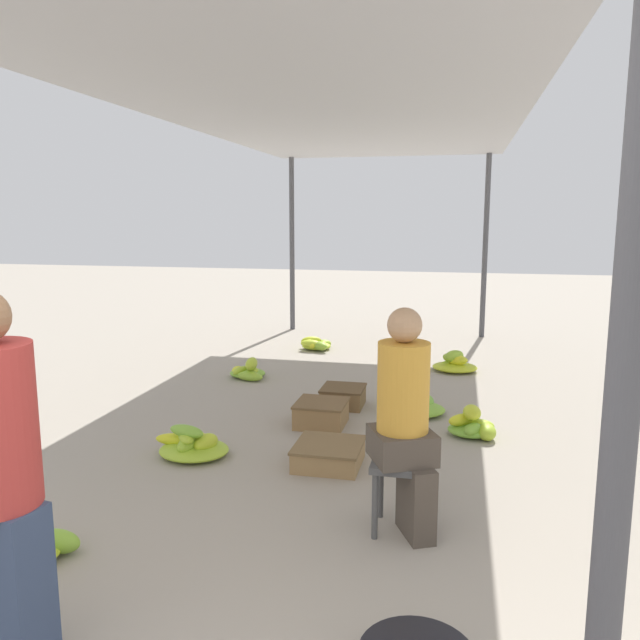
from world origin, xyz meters
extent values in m
cylinder|color=#4C4C51|center=(1.52, 0.30, 1.39)|extent=(0.08, 0.08, 2.77)
cylinder|color=#4C4C51|center=(-1.52, 8.64, 1.39)|extent=(0.08, 0.08, 2.77)
cylinder|color=#4C4C51|center=(1.52, 8.64, 1.39)|extent=(0.08, 0.08, 2.77)
cube|color=#B2B2B7|center=(0.00, 4.47, 2.79)|extent=(3.44, 8.74, 0.04)
cube|color=#384766|center=(-0.58, 0.77, 0.37)|extent=(0.38, 0.25, 0.73)
cube|color=#4C4C4C|center=(0.86, 2.30, 0.42)|extent=(0.34, 0.34, 0.04)
cylinder|color=#4C4C4C|center=(0.72, 2.17, 0.20)|extent=(0.04, 0.04, 0.40)
cylinder|color=#4C4C4C|center=(0.99, 2.17, 0.20)|extent=(0.04, 0.04, 0.40)
cylinder|color=#4C4C4C|center=(0.72, 2.44, 0.20)|extent=(0.04, 0.04, 0.40)
cylinder|color=#4C4C4C|center=(0.99, 2.44, 0.20)|extent=(0.04, 0.04, 0.40)
cube|color=#4C4238|center=(0.95, 2.26, 0.22)|extent=(0.26, 0.34, 0.44)
cube|color=#4C4238|center=(0.86, 2.30, 0.53)|extent=(0.45, 0.45, 0.18)
cylinder|color=gold|center=(0.86, 2.30, 0.88)|extent=(0.40, 0.40, 0.52)
sphere|color=tan|center=(0.86, 2.30, 1.24)|extent=(0.20, 0.20, 0.20)
ellipsoid|color=#8BBC33|center=(-1.12, 1.46, 0.16)|extent=(0.32, 0.29, 0.10)
ellipsoid|color=#84B934|center=(-1.12, 1.57, 0.07)|extent=(0.20, 0.25, 0.14)
ellipsoid|color=#9AC231|center=(-1.10, 1.64, 0.08)|extent=(0.35, 0.22, 0.11)
ellipsoid|color=#86BA34|center=(-0.97, 1.62, 0.07)|extent=(0.28, 0.15, 0.13)
ellipsoid|color=#B7CE2B|center=(-1.17, 1.64, 0.07)|extent=(0.24, 0.22, 0.13)
ellipsoid|color=#C5D329|center=(-1.23, 1.57, 0.07)|extent=(0.31, 0.27, 0.13)
ellipsoid|color=#C4D329|center=(-1.08, 1.45, 0.14)|extent=(0.28, 0.33, 0.14)
ellipsoid|color=#BBCF2B|center=(-1.14, 1.49, 0.05)|extent=(0.50, 0.44, 0.10)
ellipsoid|color=#80B835|center=(-0.86, 3.08, 0.21)|extent=(0.33, 0.20, 0.09)
ellipsoid|color=yellow|center=(-0.99, 3.15, 0.11)|extent=(0.33, 0.13, 0.09)
ellipsoid|color=#A6C72E|center=(-0.87, 3.11, 0.17)|extent=(0.27, 0.36, 0.09)
ellipsoid|color=yellow|center=(-0.83, 3.17, 0.10)|extent=(0.29, 0.26, 0.14)
ellipsoid|color=#99C231|center=(-0.84, 3.07, 0.11)|extent=(0.18, 0.27, 0.13)
ellipsoid|color=#BACF2B|center=(-0.72, 3.12, 0.11)|extent=(0.21, 0.26, 0.13)
ellipsoid|color=#A0C42F|center=(-0.82, 3.11, 0.05)|extent=(0.55, 0.48, 0.10)
ellipsoid|color=#A7C72E|center=(-1.26, 5.46, 0.08)|extent=(0.21, 0.32, 0.10)
ellipsoid|color=#AECA2D|center=(-1.15, 5.45, 0.17)|extent=(0.18, 0.34, 0.14)
ellipsoid|color=yellow|center=(-1.33, 5.50, 0.07)|extent=(0.22, 0.28, 0.11)
ellipsoid|color=#95C031|center=(-1.13, 5.37, 0.06)|extent=(0.31, 0.29, 0.11)
ellipsoid|color=#8FBE32|center=(-1.14, 5.35, 0.05)|extent=(0.35, 0.21, 0.10)
ellipsoid|color=#B2CC2C|center=(-1.13, 5.45, 0.07)|extent=(0.14, 0.21, 0.13)
ellipsoid|color=#7EB736|center=(-1.21, 5.49, 0.05)|extent=(0.41, 0.36, 0.10)
ellipsoid|color=#9FC430|center=(-0.70, 7.31, 0.06)|extent=(0.25, 0.21, 0.11)
ellipsoid|color=#C0D12A|center=(-0.87, 7.24, 0.10)|extent=(0.32, 0.23, 0.13)
ellipsoid|color=#AAC82E|center=(-0.72, 7.31, 0.05)|extent=(0.19, 0.27, 0.11)
ellipsoid|color=yellow|center=(-0.84, 7.08, 0.09)|extent=(0.26, 0.33, 0.12)
ellipsoid|color=#8FBD33|center=(-0.70, 7.02, 0.08)|extent=(0.32, 0.28, 0.12)
ellipsoid|color=#B3CC2C|center=(-0.82, 7.04, 0.10)|extent=(0.31, 0.18, 0.11)
ellipsoid|color=#ABC92E|center=(-0.77, 7.17, 0.05)|extent=(0.41, 0.36, 0.10)
ellipsoid|color=#7DB636|center=(1.31, 3.95, 0.09)|extent=(0.21, 0.23, 0.10)
ellipsoid|color=#C3D229|center=(1.30, 4.07, 0.20)|extent=(0.17, 0.29, 0.12)
ellipsoid|color=yellow|center=(1.21, 4.06, 0.13)|extent=(0.28, 0.26, 0.10)
ellipsoid|color=#ABC92E|center=(1.35, 4.12, 0.07)|extent=(0.28, 0.16, 0.11)
ellipsoid|color=#A5C62F|center=(1.42, 3.98, 0.07)|extent=(0.17, 0.23, 0.14)
ellipsoid|color=#79B536|center=(1.29, 4.05, 0.05)|extent=(0.38, 0.33, 0.10)
ellipsoid|color=#A4C62F|center=(0.82, 4.53, 0.20)|extent=(0.27, 0.26, 0.12)
ellipsoid|color=#73B238|center=(0.62, 4.50, 0.11)|extent=(0.25, 0.29, 0.11)
ellipsoid|color=#BCD02A|center=(0.65, 4.60, 0.17)|extent=(0.28, 0.34, 0.12)
ellipsoid|color=#75B337|center=(0.89, 4.69, 0.07)|extent=(0.16, 0.27, 0.15)
ellipsoid|color=#A5C62F|center=(0.71, 4.55, 0.10)|extent=(0.29, 0.17, 0.12)
ellipsoid|color=#A6C72E|center=(0.69, 4.54, 0.19)|extent=(0.26, 0.25, 0.11)
ellipsoid|color=#81B835|center=(0.80, 4.55, 0.05)|extent=(0.54, 0.47, 0.10)
ellipsoid|color=#94BF32|center=(1.12, 6.30, 0.19)|extent=(0.29, 0.28, 0.14)
ellipsoid|color=#9EC330|center=(1.10, 6.30, 0.16)|extent=(0.28, 0.21, 0.12)
ellipsoid|color=yellow|center=(1.18, 6.29, 0.16)|extent=(0.29, 0.29, 0.09)
ellipsoid|color=yellow|center=(1.15, 6.29, 0.15)|extent=(0.31, 0.28, 0.13)
ellipsoid|color=#BFD12A|center=(1.13, 6.36, 0.06)|extent=(0.29, 0.23, 0.12)
ellipsoid|color=#A5C62E|center=(1.10, 6.34, 0.07)|extent=(0.30, 0.17, 0.12)
ellipsoid|color=#C1D12A|center=(1.14, 6.31, 0.05)|extent=(0.53, 0.46, 0.10)
cube|color=#9E7A4C|center=(0.24, 3.17, 0.07)|extent=(0.48, 0.48, 0.15)
cube|color=brown|center=(0.24, 3.17, 0.16)|extent=(0.50, 0.50, 0.02)
cube|color=brown|center=(0.08, 4.64, 0.09)|extent=(0.40, 0.40, 0.17)
cube|color=brown|center=(0.08, 4.64, 0.18)|extent=(0.41, 0.41, 0.02)
cube|color=olive|center=(-0.01, 4.04, 0.10)|extent=(0.43, 0.43, 0.19)
cube|color=brown|center=(-0.01, 4.04, 0.20)|extent=(0.44, 0.44, 0.02)
camera|label=1|loc=(1.15, -1.18, 1.84)|focal=35.00mm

